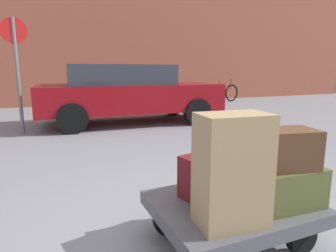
% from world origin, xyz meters
% --- Properties ---
extents(ground_plane, '(60.00, 60.00, 0.00)m').
position_xyz_m(ground_plane, '(0.00, 0.00, 0.00)').
color(ground_plane, gray).
extents(building_facade_side, '(12.00, 1.00, 7.51)m').
position_xyz_m(building_facade_side, '(14.00, 10.58, 3.76)').
color(building_facade_side, brown).
rests_on(building_facade_side, ground_plane).
extents(luggage_cart, '(1.13, 0.89, 0.34)m').
position_xyz_m(luggage_cart, '(0.00, 0.00, 0.27)').
color(luggage_cart, '#4C4C51').
rests_on(luggage_cart, ground_plane).
extents(duffel_bag_olive_front_left, '(0.58, 0.34, 0.28)m').
position_xyz_m(duffel_bag_olive_front_left, '(0.26, -0.20, 0.48)').
color(duffel_bag_olive_front_left, '#4C5128').
rests_on(duffel_bag_olive_front_left, luggage_cart).
extents(duffel_bag_maroon_center, '(0.66, 0.48, 0.32)m').
position_xyz_m(duffel_bag_maroon_center, '(-0.01, 0.12, 0.50)').
color(duffel_bag_maroon_center, maroon).
rests_on(duffel_bag_maroon_center, luggage_cart).
extents(suitcase_tan_rear_right, '(0.45, 0.31, 0.70)m').
position_xyz_m(suitcase_tan_rear_right, '(-0.20, -0.26, 0.69)').
color(suitcase_tan_rear_right, '#9E7F56').
rests_on(suitcase_tan_rear_right, luggage_cart).
extents(duffel_bag_brown_topmost_pile, '(0.46, 0.34, 0.27)m').
position_xyz_m(duffel_bag_brown_topmost_pile, '(0.26, -0.20, 0.76)').
color(duffel_bag_brown_topmost_pile, '#51331E').
rests_on(duffel_bag_brown_topmost_pile, duffel_bag_olive_front_left).
extents(parked_car, '(4.39, 2.11, 1.42)m').
position_xyz_m(parked_car, '(0.68, 5.30, 0.76)').
color(parked_car, maroon).
rests_on(parked_car, ground_plane).
extents(bicycle_leaning, '(1.74, 0.37, 0.96)m').
position_xyz_m(bicycle_leaning, '(5.63, 8.54, 0.37)').
color(bicycle_leaning, black).
rests_on(bicycle_leaning, ground_plane).
extents(bollard_kerb_near, '(0.28, 0.28, 0.75)m').
position_xyz_m(bollard_kerb_near, '(2.62, 7.17, 0.37)').
color(bollard_kerb_near, '#383838').
rests_on(bollard_kerb_near, ground_plane).
extents(bollard_kerb_mid, '(0.28, 0.28, 0.75)m').
position_xyz_m(bollard_kerb_mid, '(3.90, 7.17, 0.37)').
color(bollard_kerb_mid, '#383838').
rests_on(bollard_kerb_mid, ground_plane).
extents(no_parking_sign, '(0.50, 0.07, 2.30)m').
position_xyz_m(no_parking_sign, '(-1.67, 4.92, 1.43)').
color(no_parking_sign, slate).
rests_on(no_parking_sign, ground_plane).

